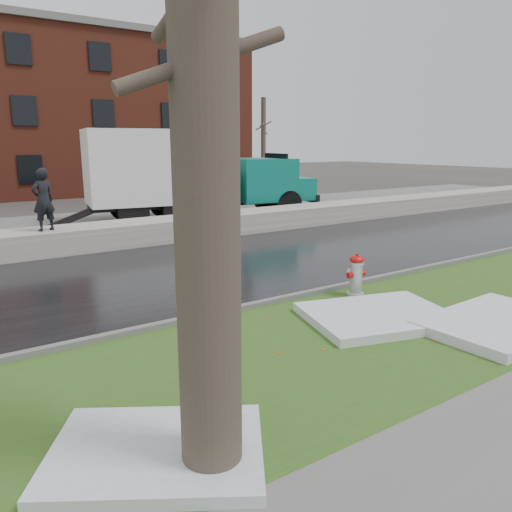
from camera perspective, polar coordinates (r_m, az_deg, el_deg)
ground at (r=9.57m, az=5.18°, el=-7.22°), size 120.00×120.00×0.00m
verge at (r=8.70m, az=10.48°, el=-9.34°), size 60.00×4.50×0.04m
road at (r=13.19m, az=-7.31°, el=-1.58°), size 60.00×7.00×0.03m
parking_lot at (r=20.98m, az=-17.99°, el=3.26°), size 60.00×9.00×0.03m
curb at (r=10.29m, az=1.64°, el=-5.30°), size 60.00×0.15×0.14m
snowbank at (r=16.89m, az=-13.87°, el=2.57°), size 60.00×1.60×0.75m
brick_building at (r=37.76m, az=-23.19°, el=14.44°), size 26.00×12.00×10.00m
bg_tree_right at (r=37.80m, az=0.85°, el=12.90°), size 1.40×1.62×6.50m
fire_hydrant at (r=10.90m, az=11.36°, el=-1.96°), size 0.46×0.40×0.93m
tree at (r=4.54m, az=-5.99°, el=20.43°), size 1.58×1.89×7.62m
box_truck at (r=21.68m, az=-7.65°, el=9.38°), size 11.55×4.24×3.81m
worker at (r=15.79m, az=-23.15°, el=5.94°), size 0.76×0.60×1.82m
snow_patch_near at (r=9.63m, az=13.76°, el=-6.65°), size 3.05×2.64×0.16m
snow_patch_far at (r=5.70m, az=-11.25°, el=-21.10°), size 2.71×2.52×0.14m
snow_patch_side at (r=9.95m, az=25.86°, el=-6.92°), size 2.87×1.92×0.18m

